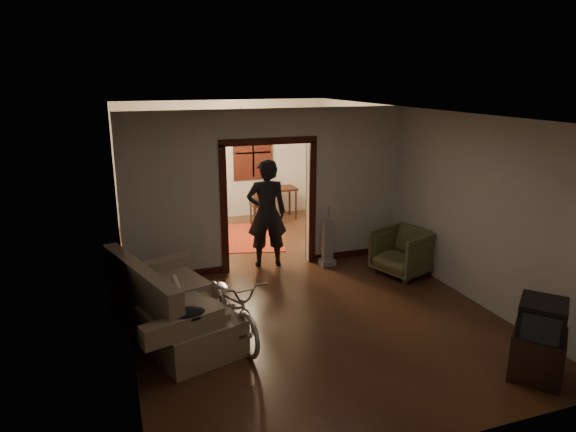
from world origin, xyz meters
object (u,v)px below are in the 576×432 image
locker (178,182)px  desk (275,204)px  person (267,213)px  bicycle (232,306)px  armchair (403,252)px  sofa (172,298)px

locker → desk: bearing=-1.5°
person → bicycle: bearing=71.5°
armchair → desk: size_ratio=0.87×
locker → armchair: bearing=-48.2°
bicycle → locker: 5.65m
armchair → person: size_ratio=0.45×
armchair → locker: size_ratio=0.44×
sofa → person: person is taller
sofa → bicycle: bearing=-45.0°
armchair → person: person is taller
desk → bicycle: bearing=-124.1°
armchair → desk: 4.24m
locker → desk: size_ratio=1.97×
locker → bicycle: bearing=-85.3°
locker → desk: (2.24, -0.28, -0.62)m
person → locker: bearing=-62.1°
person → armchair: bearing=158.9°
armchair → desk: (-0.98, 4.13, -0.03)m
sofa → desk: bearing=40.8°
bicycle → armchair: 3.53m
person → desk: 3.20m
armchair → desk: bearing=174.4°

